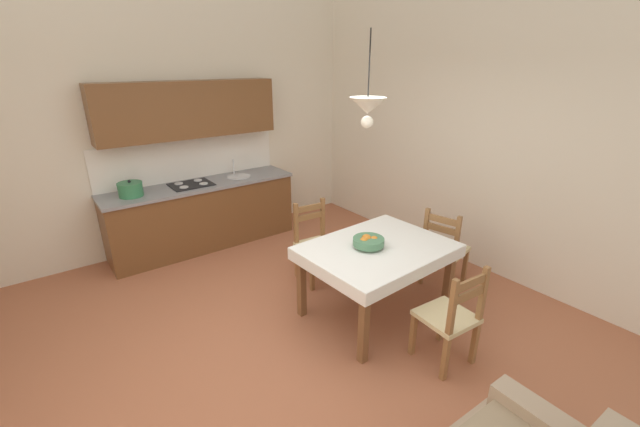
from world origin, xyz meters
TOP-DOWN VIEW (x-y plane):
  - ground_plane at (0.00, 0.00)m, footprint 5.87×6.14m
  - wall_back at (0.00, 2.83)m, footprint 5.87×0.12m
  - wall_right at (2.70, 0.00)m, footprint 0.12×6.14m
  - kitchen_cabinetry at (0.14, 2.50)m, footprint 2.51×0.63m
  - dining_table at (0.89, -0.13)m, footprint 1.43×1.11m
  - dining_chair_window_side at (1.90, -0.19)m, footprint 0.50×0.50m
  - dining_chair_kitchen_side at (0.83, 0.80)m, footprint 0.46×0.46m
  - dining_chair_camera_side at (0.88, -1.02)m, footprint 0.45×0.45m
  - fruit_bowl at (0.80, -0.10)m, footprint 0.30×0.30m
  - pendant_lamp at (0.80, -0.01)m, footprint 0.32×0.32m

SIDE VIEW (x-z plane):
  - ground_plane at x=0.00m, z-range -0.10..0.00m
  - dining_chair_window_side at x=1.90m, z-range -0.02..0.91m
  - dining_chair_kitchen_side at x=0.83m, z-range -0.02..0.91m
  - dining_chair_camera_side at x=0.88m, z-range -0.02..0.91m
  - dining_table at x=0.89m, z-range 0.26..1.01m
  - fruit_bowl at x=0.80m, z-range 0.75..0.87m
  - kitchen_cabinetry at x=0.14m, z-range -0.24..1.96m
  - wall_back at x=0.00m, z-range 0.00..4.08m
  - wall_right at x=2.70m, z-range 0.00..4.08m
  - pendant_lamp at x=0.80m, z-range 1.66..2.46m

